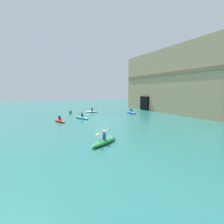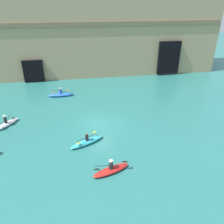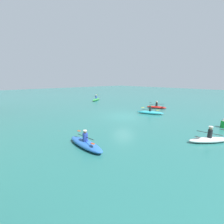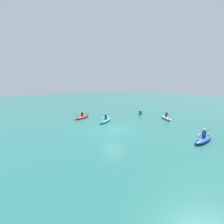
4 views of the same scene
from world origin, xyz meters
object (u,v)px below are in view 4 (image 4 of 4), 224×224
object	(u,v)px
kayak_blue	(204,139)
marker_buoy	(141,112)
kayak_red	(82,117)
kayak_cyan	(106,120)
kayak_white	(166,118)

from	to	relation	value
kayak_blue	marker_buoy	size ratio (longest dim) A/B	3.30
kayak_red	marker_buoy	world-z (taller)	kayak_red
kayak_cyan	kayak_white	bearing A→B (deg)	-56.74
kayak_white	marker_buoy	xyz separation A→B (m)	(0.13, -4.57, 0.23)
kayak_red	kayak_blue	bearing A→B (deg)	-93.77
kayak_cyan	kayak_blue	world-z (taller)	kayak_blue
kayak_white	marker_buoy	size ratio (longest dim) A/B	2.77
kayak_white	kayak_red	xyz separation A→B (m)	(8.96, -8.05, -0.00)
kayak_white	kayak_blue	distance (m)	8.24
kayak_cyan	kayak_red	world-z (taller)	kayak_red
kayak_cyan	kayak_red	size ratio (longest dim) A/B	1.09
kayak_white	kayak_red	world-z (taller)	kayak_white
kayak_white	kayak_cyan	distance (m)	8.67
kayak_blue	kayak_red	size ratio (longest dim) A/B	1.12
kayak_blue	kayak_white	bearing A→B (deg)	-128.74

